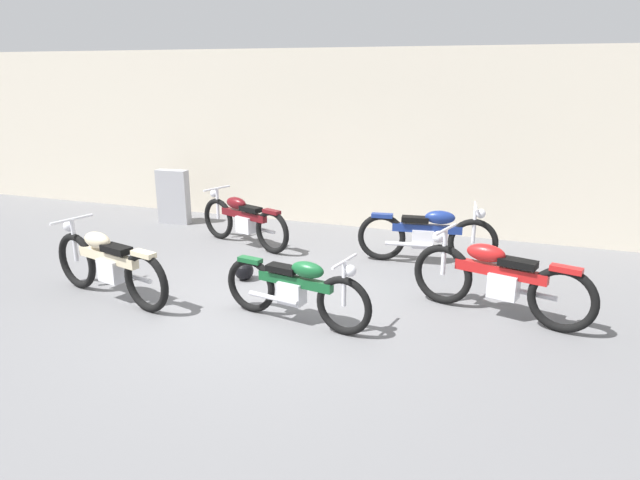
{
  "coord_description": "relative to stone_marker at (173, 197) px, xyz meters",
  "views": [
    {
      "loc": [
        2.82,
        -5.9,
        2.78
      ],
      "look_at": [
        0.3,
        1.16,
        0.55
      ],
      "focal_mm": 31.84,
      "sensor_mm": 36.0,
      "label": 1
    }
  ],
  "objects": [
    {
      "name": "ground_plane",
      "position": [
        3.32,
        -3.06,
        -0.51
      ],
      "size": [
        40.0,
        40.0,
        0.0
      ],
      "primitive_type": "plane",
      "color": "slate"
    },
    {
      "name": "motorcycle_green",
      "position": [
        3.87,
        -3.39,
        -0.09
      ],
      "size": [
        1.91,
        0.59,
        0.86
      ],
      "rotation": [
        0.0,
        0.0,
        -0.18
      ],
      "color": "black",
      "rests_on": "ground_plane"
    },
    {
      "name": "helmet",
      "position": [
        2.66,
        -2.34,
        -0.38
      ],
      "size": [
        0.27,
        0.27,
        0.27
      ],
      "primitive_type": "sphere",
      "color": "black",
      "rests_on": "ground_plane"
    },
    {
      "name": "building_wall",
      "position": [
        3.32,
        1.04,
        1.08
      ],
      "size": [
        18.0,
        0.3,
        3.18
      ],
      "primitive_type": "cube",
      "color": "beige",
      "rests_on": "ground_plane"
    },
    {
      "name": "motorcycle_blue",
      "position": [
        4.93,
        -0.78,
        -0.06
      ],
      "size": [
        2.07,
        0.59,
        0.93
      ],
      "rotation": [
        0.0,
        0.0,
        0.12
      ],
      "color": "black",
      "rests_on": "ground_plane"
    },
    {
      "name": "stone_marker",
      "position": [
        0.0,
        0.0,
        0.0
      ],
      "size": [
        0.61,
        0.24,
        1.02
      ],
      "primitive_type": "cube",
      "rotation": [
        0.0,
        0.0,
        0.07
      ],
      "color": "#9E9EA3",
      "rests_on": "ground_plane"
    },
    {
      "name": "motorcycle_cream",
      "position": [
        1.37,
        -3.51,
        -0.05
      ],
      "size": [
        2.1,
        0.79,
        0.96
      ],
      "rotation": [
        0.0,
        0.0,
        2.88
      ],
      "color": "black",
      "rests_on": "ground_plane"
    },
    {
      "name": "motorcycle_maroon",
      "position": [
        1.91,
        -0.87,
        -0.08
      ],
      "size": [
        1.91,
        0.89,
        0.9
      ],
      "rotation": [
        0.0,
        0.0,
        2.78
      ],
      "color": "black",
      "rests_on": "ground_plane"
    },
    {
      "name": "motorcycle_red",
      "position": [
        6.01,
        -2.44,
        -0.04
      ],
      "size": [
        2.11,
        0.83,
        0.97
      ],
      "rotation": [
        0.0,
        0.0,
        2.87
      ],
      "color": "black",
      "rests_on": "ground_plane"
    }
  ]
}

